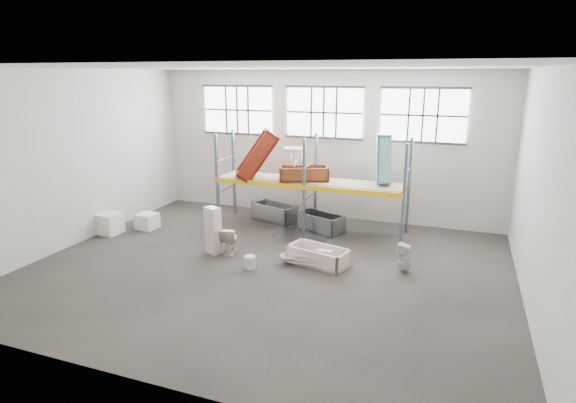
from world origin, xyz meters
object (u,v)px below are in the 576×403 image
at_px(steel_tub_right, 320,222).
at_px(blue_tub_upright, 384,158).
at_px(toilet_white, 405,258).
at_px(steel_tub_left, 275,212).
at_px(bucket, 250,262).
at_px(carton_near, 109,223).
at_px(bathtub_beige, 318,256).
at_px(cistern_tall, 213,230).
at_px(toilet_beige, 230,240).
at_px(rust_tub_flat, 304,173).

height_order(steel_tub_right, blue_tub_upright, blue_tub_upright).
bearing_deg(toilet_white, steel_tub_left, -113.32).
height_order(blue_tub_upright, bucket, blue_tub_upright).
bearing_deg(blue_tub_upright, carton_near, -160.02).
xyz_separation_m(bathtub_beige, steel_tub_left, (-2.52, 3.19, 0.05)).
distance_m(cistern_tall, toilet_white, 5.19).
xyz_separation_m(toilet_beige, carton_near, (-4.33, 0.16, -0.05)).
bearing_deg(rust_tub_flat, cistern_tall, -119.17).
height_order(bathtub_beige, toilet_beige, toilet_beige).
xyz_separation_m(cistern_tall, bucket, (1.40, -0.63, -0.50)).
relative_size(bathtub_beige, rust_tub_flat, 1.03).
xyz_separation_m(toilet_beige, bucket, (1.01, -0.83, -0.21)).
distance_m(toilet_white, blue_tub_upright, 3.57).
bearing_deg(steel_tub_right, toilet_beige, -123.98).
height_order(toilet_white, steel_tub_right, toilet_white).
bearing_deg(steel_tub_right, cistern_tall, -127.37).
height_order(rust_tub_flat, bucket, rust_tub_flat).
xyz_separation_m(cistern_tall, rust_tub_flat, (1.65, 2.95, 1.16)).
distance_m(bathtub_beige, bucket, 1.80).
bearing_deg(cistern_tall, carton_near, -163.14).
height_order(cistern_tall, steel_tub_right, cistern_tall).
xyz_separation_m(bucket, carton_near, (-5.34, 0.99, 0.16)).
bearing_deg(toilet_beige, steel_tub_left, -105.41).
relative_size(bathtub_beige, bucket, 4.74).
bearing_deg(toilet_beige, rust_tub_flat, -128.84).
bearing_deg(blue_tub_upright, cistern_tall, -141.22).
bearing_deg(steel_tub_left, steel_tub_right, -16.00).
height_order(blue_tub_upright, carton_near, blue_tub_upright).
height_order(bathtub_beige, blue_tub_upright, blue_tub_upright).
distance_m(cistern_tall, steel_tub_left, 3.48).
relative_size(cistern_tall, blue_tub_upright, 0.90).
xyz_separation_m(steel_tub_right, carton_near, (-6.16, -2.56, 0.05)).
height_order(steel_tub_left, rust_tub_flat, rust_tub_flat).
height_order(steel_tub_right, carton_near, carton_near).
bearing_deg(toilet_beige, cistern_tall, 12.27).
distance_m(cistern_tall, blue_tub_upright, 5.49).
relative_size(toilet_beige, steel_tub_right, 0.50).
bearing_deg(toilet_beige, bucket, 126.11).
xyz_separation_m(bathtub_beige, bucket, (-1.57, -0.87, -0.07)).
bearing_deg(blue_tub_upright, steel_tub_left, 177.43).
bearing_deg(blue_tub_upright, steel_tub_right, -169.29).
distance_m(bathtub_beige, cistern_tall, 3.02).
bearing_deg(carton_near, steel_tub_left, 34.99).
bearing_deg(steel_tub_left, toilet_white, -31.68).
height_order(toilet_beige, cistern_tall, cistern_tall).
distance_m(steel_tub_right, carton_near, 6.67).
distance_m(cistern_tall, bucket, 1.62).
relative_size(toilet_beige, toilet_white, 0.98).
distance_m(toilet_white, steel_tub_left, 5.53).
height_order(toilet_beige, blue_tub_upright, blue_tub_upright).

